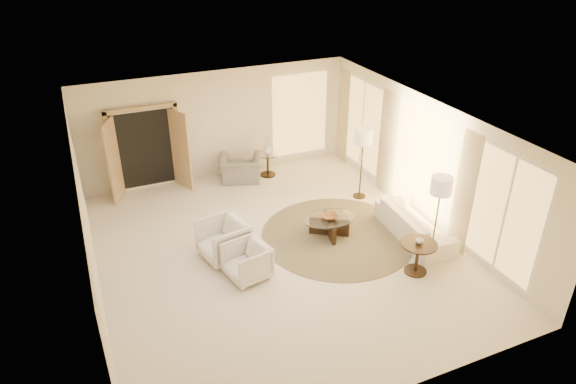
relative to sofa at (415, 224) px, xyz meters
name	(u,v)px	position (x,y,z in m)	size (l,w,h in m)	color
room	(277,191)	(-2.90, 0.65, 1.09)	(7.04, 8.04, 2.83)	silver
windows_right	(420,162)	(0.55, 0.75, 1.04)	(0.10, 6.40, 2.40)	#F0BC60
window_back_corner	(300,115)	(-0.60, 4.60, 1.04)	(1.70, 0.10, 2.40)	#F0BC60
curtains_right	(395,149)	(0.50, 1.65, 0.99)	(0.06, 5.20, 2.60)	tan
french_doors	(146,151)	(-4.80, 4.47, 0.76)	(1.95, 0.66, 2.16)	tan
area_rug	(337,235)	(-1.50, 0.67, -0.30)	(3.31, 3.31, 0.01)	#3E3323
sofa	(415,224)	(0.00, 0.00, 0.00)	(2.10, 0.82, 0.61)	white
armchair_left	(223,238)	(-3.98, 0.90, 0.14)	(0.86, 0.81, 0.89)	white
armchair_right	(247,260)	(-3.77, 0.09, 0.08)	(0.75, 0.70, 0.77)	white
accent_chair	(241,165)	(-2.54, 4.05, 0.14)	(1.02, 0.66, 0.89)	gray
coffee_table	(329,224)	(-1.65, 0.77, -0.04)	(1.51, 1.51, 0.42)	black
end_table	(418,252)	(-0.72, -1.07, 0.15)	(0.70, 0.70, 0.66)	black
side_table	(268,162)	(-1.78, 4.05, 0.07)	(0.54, 0.54, 0.63)	#2D2417
floor_lamp_near	(363,139)	(-0.16, 2.02, 1.22)	(0.43, 0.43, 1.79)	#2D2417
floor_lamp_far	(441,189)	(0.00, -0.63, 1.15)	(0.41, 0.41, 1.71)	#2D2417
bowl	(330,216)	(-1.65, 0.77, 0.16)	(0.34, 0.34, 0.08)	brown
end_vase	(420,240)	(-0.72, -1.07, 0.43)	(0.15, 0.15, 0.16)	white
side_vase	(267,149)	(-1.78, 4.05, 0.44)	(0.25, 0.25, 0.26)	white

